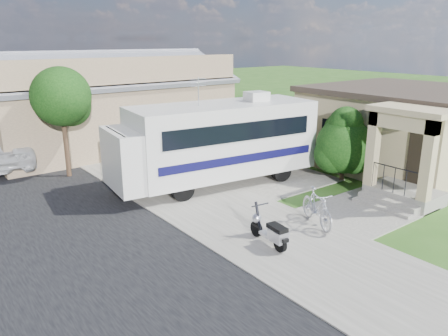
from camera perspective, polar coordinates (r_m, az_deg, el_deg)
ground at (r=14.14m, az=7.85°, el=-7.00°), size 120.00×120.00×0.00m
sidewalk_slab at (r=21.50m, az=-13.35°, el=1.04°), size 4.00×80.00×0.06m
driveway_slab at (r=18.21m, az=1.16°, el=-1.33°), size 7.00×6.00×0.05m
walk_slab at (r=15.74m, az=18.24°, el=-5.12°), size 4.00×3.00×0.05m
house at (r=21.35m, az=22.37°, el=4.95°), size 9.47×7.80×3.54m
warehouse at (r=25.08m, az=-15.37°, el=7.65°), size 12.50×8.40×5.04m
street_tree_a at (r=19.08m, az=-20.23°, el=8.42°), size 2.44×2.40×4.58m
street_tree_b at (r=28.72m, az=-26.53°, el=10.41°), size 2.44×2.40×4.73m
motorhome at (r=17.10m, az=-1.05°, el=3.67°), size 8.44×3.53×4.20m
shrub at (r=18.34m, az=15.39°, el=3.19°), size 2.49×2.38×3.06m
scooter at (r=12.30m, az=6.10°, el=-8.23°), size 0.60×1.62×1.07m
bicycle at (r=13.77m, az=12.03°, el=-5.30°), size 1.22×1.98×1.15m
garden_hose at (r=16.77m, az=17.77°, el=-3.53°), size 0.36×0.36×0.16m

